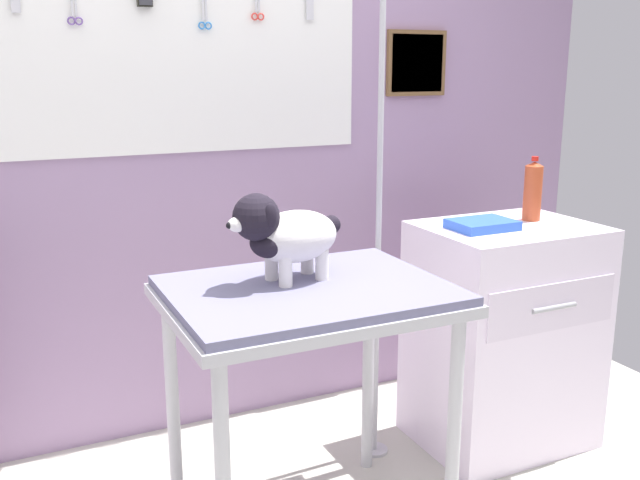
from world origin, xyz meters
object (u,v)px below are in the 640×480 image
object	(u,v)px
cabinet_right	(503,335)
soda_bottle	(533,191)
grooming_arm	(376,253)
grooming_table	(308,315)
dog	(284,234)

from	to	relation	value
cabinet_right	soda_bottle	distance (m)	0.60
grooming_arm	grooming_table	bearing A→B (deg)	-141.53
grooming_arm	soda_bottle	distance (m)	0.71
soda_bottle	dog	bearing A→B (deg)	-169.85
grooming_table	cabinet_right	bearing A→B (deg)	13.52
grooming_arm	soda_bottle	world-z (taller)	grooming_arm
grooming_table	soda_bottle	distance (m)	1.19
cabinet_right	dog	bearing A→B (deg)	-170.88
dog	cabinet_right	distance (m)	1.19
dog	soda_bottle	world-z (taller)	soda_bottle
grooming_table	dog	distance (m)	0.27
cabinet_right	soda_bottle	size ratio (longest dim) A/B	3.52
grooming_arm	soda_bottle	bearing A→B (deg)	-6.16
grooming_table	grooming_arm	distance (m)	0.58
grooming_table	cabinet_right	world-z (taller)	cabinet_right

